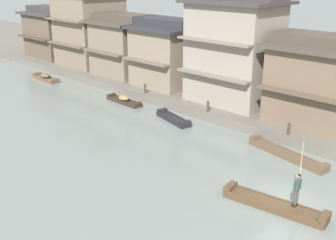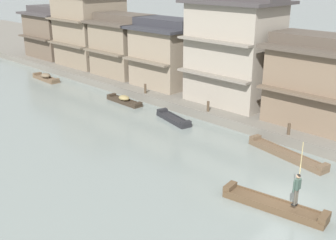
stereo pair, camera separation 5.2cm
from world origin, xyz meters
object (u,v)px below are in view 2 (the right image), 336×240
house_waterfront_nearest (319,80)px  house_waterfront_tall (168,53)px  boat_moored_second (124,100)px  mooring_post_dock_mid (208,106)px  boatman_person (297,185)px  house_waterfront_second (234,49)px  boat_foreground_poled (274,205)px  boat_moored_nearest (173,119)px  house_waterfront_narrow (125,45)px  house_waterfront_far (89,26)px  mooring_post_dock_far (145,89)px  boat_midriver_drifting (286,154)px  mooring_post_dock_near (289,129)px  house_waterfront_end (54,32)px  boat_moored_far (46,78)px

house_waterfront_nearest → house_waterfront_tall: same height
boat_moored_second → house_waterfront_nearest: size_ratio=0.60×
house_waterfront_nearest → mooring_post_dock_mid: (-3.61, 6.83, -2.60)m
boatman_person → house_waterfront_second: bearing=47.7°
boat_foreground_poled → boat_moored_nearest: (5.58, 12.22, -0.01)m
boat_foreground_poled → boatman_person: size_ratio=1.71×
house_waterfront_second → house_waterfront_narrow: 13.95m
house_waterfront_second → house_waterfront_far: same height
house_waterfront_tall → house_waterfront_far: (0.38, 12.96, 1.29)m
mooring_post_dock_far → house_waterfront_nearest: bearing=-75.5°
boat_midriver_drifting → boat_foreground_poled: bearing=-155.1°
boatman_person → boat_midriver_drifting: 6.84m
house_waterfront_nearest → house_waterfront_far: size_ratio=0.77×
house_waterfront_second → house_waterfront_far: size_ratio=1.00×
boat_moored_second → mooring_post_dock_far: bearing=-28.0°
house_waterfront_narrow → boat_moored_second: bearing=-130.9°
house_waterfront_narrow → mooring_post_dock_mid: house_waterfront_narrow is taller
boat_moored_second → boat_foreground_poled: bearing=-107.7°
boat_foreground_poled → mooring_post_dock_mid: 13.00m
house_waterfront_far → house_waterfront_nearest: bearing=-90.7°
house_waterfront_second → mooring_post_dock_far: (-3.36, 6.81, -3.88)m
house_waterfront_tall → boat_foreground_poled: bearing=-121.2°
boat_moored_nearest → house_waterfront_nearest: 10.82m
house_waterfront_far → mooring_post_dock_mid: (-3.96, -20.91, -3.90)m
boat_foreground_poled → house_waterfront_tall: house_waterfront_tall is taller
house_waterfront_far → mooring_post_dock_far: size_ratio=10.46×
mooring_post_dock_near → boatman_person: bearing=-148.0°
house_waterfront_far → boat_moored_second: bearing=-113.7°
boat_moored_second → house_waterfront_tall: size_ratio=0.63×
house_waterfront_end → boat_foreground_poled: bearing=-106.1°
mooring_post_dock_far → boat_midriver_drifting: bearing=-96.9°
boat_foreground_poled → mooring_post_dock_mid: size_ratio=6.49×
boat_moored_far → mooring_post_dock_mid: 20.40m
boat_moored_nearest → house_waterfront_nearest: house_waterfront_nearest is taller
boatman_person → house_waterfront_end: size_ratio=0.41×
boat_moored_second → boatman_person: bearing=-106.3°
house_waterfront_tall → mooring_post_dock_mid: house_waterfront_tall is taller
boat_moored_far → mooring_post_dock_mid: (2.35, -20.25, 0.85)m
boat_moored_second → boat_midriver_drifting: (-0.13, -15.88, -0.06)m
boat_moored_second → boat_midriver_drifting: 15.88m
house_waterfront_second → boat_moored_far: bearing=106.0°
boat_moored_nearest → boat_moored_second: bearing=87.1°
boat_midriver_drifting → mooring_post_dock_far: (1.82, 14.98, 0.96)m
house_waterfront_tall → boat_moored_far: bearing=115.7°
boatman_person → house_waterfront_second: 16.38m
boat_moored_far → house_waterfront_narrow: house_waterfront_narrow is taller
boat_moored_second → house_waterfront_narrow: 8.89m
boat_moored_second → house_waterfront_far: house_waterfront_far is taller
mooring_post_dock_near → mooring_post_dock_far: mooring_post_dock_far is taller
boat_foreground_poled → mooring_post_dock_near: mooring_post_dock_near is taller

